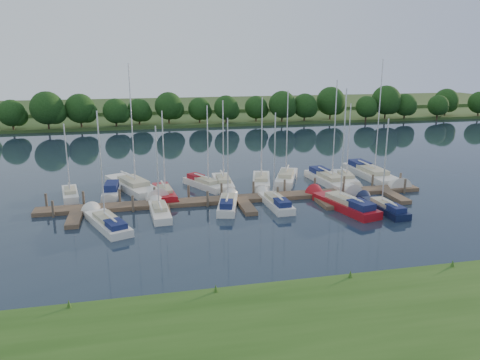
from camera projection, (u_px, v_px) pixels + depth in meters
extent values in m
plane|color=#17232F|center=(260.00, 227.00, 40.70)|extent=(260.00, 260.00, 0.00)
cube|color=#264D16|center=(336.00, 324.00, 25.54)|extent=(90.00, 10.00, 0.50)
cube|color=#4B392A|center=(240.00, 199.00, 48.20)|extent=(40.00, 2.00, 0.40)
cube|color=#4B392A|center=(74.00, 220.00, 41.99)|extent=(1.20, 4.00, 0.40)
cube|color=#4B392A|center=(164.00, 213.00, 43.68)|extent=(1.20, 4.00, 0.40)
cube|color=#4B392A|center=(247.00, 208.00, 45.37)|extent=(1.20, 4.00, 0.40)
cube|color=#4B392A|center=(324.00, 202.00, 47.05)|extent=(1.20, 4.00, 0.40)
cube|color=#4B392A|center=(396.00, 197.00, 48.74)|extent=(1.20, 4.00, 0.40)
cylinder|color=#473D33|center=(46.00, 203.00, 45.32)|extent=(0.24, 0.24, 2.00)
cylinder|color=#473D33|center=(84.00, 201.00, 46.05)|extent=(0.24, 0.24, 2.00)
cylinder|color=#473D33|center=(120.00, 199.00, 46.77)|extent=(0.24, 0.24, 2.00)
cylinder|color=#473D33|center=(155.00, 197.00, 47.50)|extent=(0.24, 0.24, 2.00)
cylinder|color=#473D33|center=(189.00, 195.00, 48.23)|extent=(0.24, 0.24, 2.00)
cylinder|color=#473D33|center=(222.00, 193.00, 48.96)|extent=(0.24, 0.24, 2.00)
cylinder|color=#473D33|center=(253.00, 191.00, 49.69)|extent=(0.24, 0.24, 2.00)
cylinder|color=#473D33|center=(285.00, 189.00, 50.41)|extent=(0.24, 0.24, 2.00)
cylinder|color=#473D33|center=(315.00, 187.00, 51.14)|extent=(0.24, 0.24, 2.00)
cylinder|color=#473D33|center=(344.00, 185.00, 51.87)|extent=(0.24, 0.24, 2.00)
cylinder|color=#473D33|center=(372.00, 183.00, 52.60)|extent=(0.24, 0.24, 2.00)
cylinder|color=#473D33|center=(400.00, 181.00, 53.33)|extent=(0.24, 0.24, 2.00)
cylinder|color=#473D33|center=(53.00, 211.00, 43.07)|extent=(0.24, 0.24, 2.00)
cylinder|color=#473D33|center=(133.00, 206.00, 44.59)|extent=(0.24, 0.24, 2.00)
cylinder|color=#473D33|center=(208.00, 201.00, 46.11)|extent=(0.24, 0.24, 2.00)
cylinder|color=#473D33|center=(278.00, 196.00, 47.63)|extent=(0.24, 0.24, 2.00)
cylinder|color=#473D33|center=(343.00, 192.00, 49.15)|extent=(0.24, 0.24, 2.00)
cylinder|color=#473D33|center=(405.00, 188.00, 50.66)|extent=(0.24, 0.24, 2.00)
cube|color=#2A451A|center=(179.00, 118.00, 111.40)|extent=(180.00, 30.00, 0.60)
cube|color=#395425|center=(171.00, 106.00, 134.89)|extent=(220.00, 40.00, 1.40)
cylinder|color=#38281C|center=(16.00, 126.00, 93.47)|extent=(0.36, 0.36, 2.01)
sphere|color=#13330D|center=(14.00, 114.00, 92.84)|extent=(4.69, 4.69, 4.69)
sphere|color=#13330D|center=(21.00, 117.00, 93.41)|extent=(3.35, 3.35, 3.35)
cylinder|color=#38281C|center=(51.00, 124.00, 94.87)|extent=(0.36, 0.36, 2.33)
sphere|color=#13330D|center=(50.00, 110.00, 94.15)|extent=(5.44, 5.44, 5.44)
sphere|color=#13330D|center=(56.00, 114.00, 94.78)|extent=(3.89, 3.89, 3.89)
cylinder|color=#38281C|center=(83.00, 124.00, 94.84)|extent=(0.36, 0.36, 2.39)
sphere|color=#13330D|center=(82.00, 110.00, 94.10)|extent=(5.57, 5.57, 5.57)
sphere|color=#13330D|center=(89.00, 113.00, 94.74)|extent=(3.98, 3.98, 3.98)
cylinder|color=#38281C|center=(109.00, 123.00, 94.74)|extent=(0.36, 0.36, 2.62)
sphere|color=#13330D|center=(108.00, 108.00, 93.92)|extent=(6.11, 6.11, 6.11)
sphere|color=#13330D|center=(115.00, 112.00, 94.61)|extent=(4.36, 4.36, 4.36)
cylinder|color=#38281C|center=(136.00, 121.00, 98.16)|extent=(0.36, 0.36, 2.58)
sphere|color=#13330D|center=(136.00, 106.00, 97.35)|extent=(6.02, 6.02, 6.02)
sphere|color=#13330D|center=(142.00, 110.00, 98.03)|extent=(4.30, 4.30, 4.30)
cylinder|color=#38281C|center=(170.00, 120.00, 98.64)|extent=(0.36, 0.36, 2.87)
sphere|color=#13330D|center=(169.00, 103.00, 97.74)|extent=(6.70, 6.70, 6.70)
sphere|color=#13330D|center=(176.00, 108.00, 98.48)|extent=(4.79, 4.79, 4.79)
cylinder|color=#38281C|center=(199.00, 122.00, 98.44)|extent=(0.36, 0.36, 2.35)
sphere|color=#13330D|center=(199.00, 108.00, 97.71)|extent=(5.48, 5.48, 5.48)
sphere|color=#13330D|center=(204.00, 111.00, 98.35)|extent=(3.91, 3.91, 3.91)
cylinder|color=#38281C|center=(233.00, 121.00, 99.56)|extent=(0.36, 0.36, 2.40)
sphere|color=#13330D|center=(233.00, 107.00, 98.81)|extent=(5.59, 5.59, 5.59)
sphere|color=#13330D|center=(238.00, 110.00, 99.46)|extent=(3.99, 3.99, 3.99)
cylinder|color=#38281C|center=(259.00, 118.00, 102.62)|extent=(0.36, 0.36, 2.57)
sphere|color=#13330D|center=(259.00, 104.00, 101.82)|extent=(5.99, 5.99, 5.99)
sphere|color=#13330D|center=(264.00, 108.00, 102.49)|extent=(4.28, 4.28, 4.28)
cylinder|color=#38281C|center=(287.00, 119.00, 102.12)|extent=(0.36, 0.36, 2.36)
sphere|color=#13330D|center=(287.00, 106.00, 101.38)|extent=(5.51, 5.51, 5.51)
sphere|color=#13330D|center=(292.00, 109.00, 102.02)|extent=(3.94, 3.94, 3.94)
cylinder|color=#38281C|center=(308.00, 117.00, 103.84)|extent=(0.36, 0.36, 2.67)
sphere|color=#13330D|center=(309.00, 103.00, 103.01)|extent=(6.22, 6.22, 6.22)
sphere|color=#13330D|center=(314.00, 107.00, 103.71)|extent=(4.44, 4.44, 4.44)
cylinder|color=#38281C|center=(337.00, 117.00, 104.89)|extent=(0.36, 0.36, 2.42)
sphere|color=#13330D|center=(337.00, 104.00, 104.13)|extent=(5.65, 5.65, 5.65)
sphere|color=#13330D|center=(342.00, 108.00, 104.78)|extent=(4.03, 4.03, 4.03)
cylinder|color=#38281C|center=(354.00, 117.00, 107.58)|extent=(0.36, 0.36, 2.14)
sphere|color=#13330D|center=(355.00, 105.00, 106.91)|extent=(4.99, 4.99, 4.99)
sphere|color=#13330D|center=(359.00, 108.00, 107.51)|extent=(3.57, 3.57, 3.57)
cylinder|color=#38281C|center=(381.00, 116.00, 107.90)|extent=(0.36, 0.36, 2.33)
sphere|color=#13330D|center=(382.00, 104.00, 107.17)|extent=(5.45, 5.45, 5.45)
sphere|color=#13330D|center=(386.00, 107.00, 107.80)|extent=(3.89, 3.89, 3.89)
cylinder|color=#38281C|center=(403.00, 113.00, 111.13)|extent=(0.36, 0.36, 2.87)
sphere|color=#13330D|center=(405.00, 98.00, 110.24)|extent=(6.70, 6.70, 6.70)
sphere|color=#13330D|center=(409.00, 102.00, 110.97)|extent=(4.78, 4.78, 4.78)
cylinder|color=#38281C|center=(428.00, 115.00, 109.26)|extent=(0.36, 0.36, 2.52)
sphere|color=#13330D|center=(429.00, 102.00, 108.48)|extent=(5.89, 5.89, 5.89)
sphere|color=#13330D|center=(433.00, 105.00, 109.15)|extent=(4.21, 4.21, 4.21)
cylinder|color=#38281C|center=(443.00, 114.00, 113.91)|extent=(0.36, 0.36, 2.00)
sphere|color=#13330D|center=(444.00, 103.00, 113.29)|extent=(4.66, 4.66, 4.66)
sphere|color=#13330D|center=(447.00, 106.00, 113.86)|extent=(3.33, 3.33, 3.33)
cylinder|color=#38281C|center=(472.00, 113.00, 112.30)|extent=(0.36, 0.36, 2.85)
sphere|color=#13330D|center=(474.00, 98.00, 111.41)|extent=(6.65, 6.65, 6.65)
sphere|color=#13330D|center=(478.00, 102.00, 112.14)|extent=(4.75, 4.75, 4.75)
cube|color=silver|center=(70.00, 195.00, 49.61)|extent=(2.34, 5.52, 0.96)
cone|color=silver|center=(72.00, 202.00, 47.21)|extent=(1.04, 1.97, 0.75)
cube|color=tan|center=(70.00, 190.00, 49.22)|extent=(1.50, 2.56, 0.44)
cylinder|color=silver|center=(67.00, 159.00, 48.09)|extent=(0.12, 0.12, 7.22)
cylinder|color=silver|center=(69.00, 185.00, 49.85)|extent=(0.49, 2.39, 0.10)
cylinder|color=silver|center=(69.00, 185.00, 49.85)|extent=(0.54, 2.14, 0.20)
cube|color=silver|center=(112.00, 193.00, 50.22)|extent=(1.98, 5.03, 0.98)
cone|color=silver|center=(109.00, 200.00, 47.87)|extent=(0.92, 1.53, 0.81)
cube|color=#161F4D|center=(112.00, 186.00, 50.02)|extent=(1.49, 2.80, 0.88)
cube|color=silver|center=(132.00, 187.00, 52.54)|extent=(6.30, 9.85, 1.26)
cone|color=silver|center=(151.00, 197.00, 48.80)|extent=(2.57, 3.61, 1.34)
cube|color=tan|center=(133.00, 181.00, 51.95)|extent=(3.57, 4.76, 0.57)
cylinder|color=silver|center=(132.00, 125.00, 49.97)|extent=(0.12, 0.12, 12.94)
cylinder|color=silver|center=(128.00, 175.00, 52.96)|extent=(1.82, 3.99, 0.10)
cylinder|color=silver|center=(128.00, 175.00, 52.96)|extent=(1.72, 3.59, 0.20)
cube|color=maroon|center=(164.00, 194.00, 50.17)|extent=(2.36, 6.43, 0.94)
cone|color=maroon|center=(169.00, 202.00, 47.28)|extent=(1.09, 2.28, 0.88)
cube|color=tan|center=(165.00, 189.00, 49.73)|extent=(1.59, 2.94, 0.43)
cylinder|color=silver|center=(163.00, 152.00, 48.40)|extent=(0.12, 0.12, 8.49)
cylinder|color=silver|center=(163.00, 184.00, 50.52)|extent=(0.37, 2.83, 0.10)
cylinder|color=silver|center=(163.00, 184.00, 50.52)|extent=(0.44, 2.52, 0.20)
cube|color=silver|center=(205.00, 186.00, 52.99)|extent=(4.55, 6.47, 1.10)
cone|color=silver|center=(223.00, 192.00, 50.65)|extent=(1.83, 2.39, 0.89)
cube|color=tan|center=(207.00, 181.00, 52.58)|extent=(2.52, 3.16, 0.50)
cube|color=maroon|center=(196.00, 177.00, 54.10)|extent=(2.00, 2.27, 0.55)
cylinder|color=silver|center=(208.00, 145.00, 51.29)|extent=(0.12, 0.12, 8.61)
cylinder|color=silver|center=(202.00, 176.00, 53.18)|extent=(1.43, 2.58, 0.10)
cylinder|color=silver|center=(202.00, 176.00, 53.18)|extent=(1.37, 2.35, 0.20)
cube|color=silver|center=(223.00, 184.00, 53.82)|extent=(2.29, 6.83, 1.15)
cone|color=silver|center=(227.00, 192.00, 50.60)|extent=(1.08, 2.41, 0.94)
cube|color=tan|center=(223.00, 179.00, 53.31)|extent=(1.59, 3.11, 0.52)
cylinder|color=silver|center=(223.00, 141.00, 51.87)|extent=(0.12, 0.12, 9.08)
cylinder|color=silver|center=(222.00, 173.00, 54.16)|extent=(0.28, 3.03, 0.10)
cylinder|color=silver|center=(222.00, 173.00, 54.16)|extent=(0.36, 2.70, 0.20)
cube|color=silver|center=(261.00, 182.00, 54.82)|extent=(3.70, 7.21, 1.03)
cone|color=silver|center=(261.00, 190.00, 51.46)|extent=(1.58, 2.60, 0.97)
cube|color=tan|center=(261.00, 177.00, 54.32)|extent=(2.23, 3.40, 0.47)
cylinder|color=silver|center=(262.00, 139.00, 52.82)|extent=(0.12, 0.12, 9.38)
cylinder|color=silver|center=(261.00, 172.00, 55.23)|extent=(0.92, 3.04, 0.10)
cylinder|color=silver|center=(261.00, 172.00, 55.23)|extent=(0.92, 2.73, 0.20)
cube|color=silver|center=(286.00, 179.00, 55.98)|extent=(4.86, 7.56, 1.22)
cone|color=silver|center=(283.00, 188.00, 52.50)|extent=(1.98, 2.77, 1.03)
cube|color=tan|center=(286.00, 174.00, 55.43)|extent=(2.75, 3.65, 0.56)
cylinder|color=silver|center=(287.00, 134.00, 53.86)|extent=(0.12, 0.12, 9.93)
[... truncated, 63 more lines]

